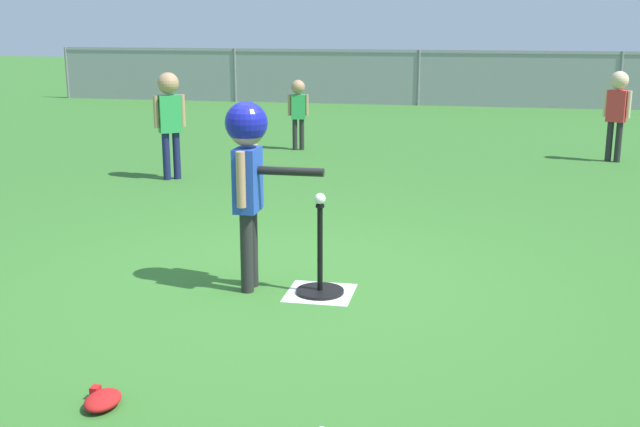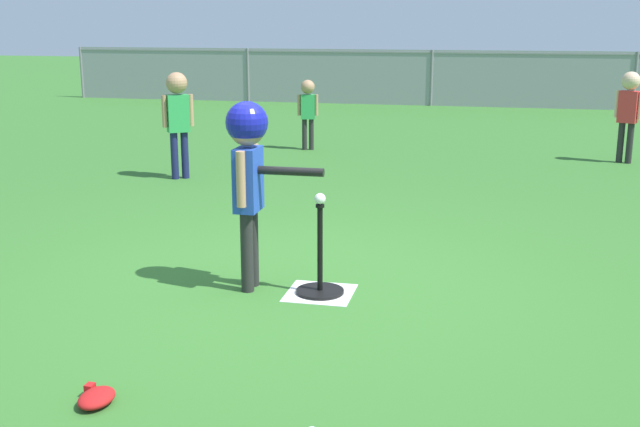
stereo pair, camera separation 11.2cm
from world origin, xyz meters
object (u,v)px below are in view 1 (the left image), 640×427
Objects in this scene: batter_child at (248,157)px; glove_by_plate at (102,400)px; baseball_on_tee at (320,199)px; fielder_deep_right at (298,105)px; fielder_deep_center at (617,104)px; fielder_near_right at (169,111)px; batting_tee at (320,280)px.

glove_by_plate is at bearing -97.22° from batter_child.
baseball_on_tee is 5.90m from fielder_deep_right.
baseball_on_tee is at bearing -115.77° from fielder_deep_center.
fielder_deep_right is (-1.45, 5.72, -0.03)m from baseball_on_tee.
baseball_on_tee is 0.06× the size of fielder_near_right.
glove_by_plate is (-0.22, -1.75, -0.87)m from batter_child.
glove_by_plate is (1.70, -5.18, -0.74)m from fielder_near_right.
fielder_near_right is (-1.93, 3.43, -0.13)m from batter_child.
fielder_deep_right is 4.33× the size of glove_by_plate.
fielder_near_right reaches higher than baseball_on_tee.
batter_child is at bearing 82.78° from glove_by_plate.
baseball_on_tee is 0.33× the size of glove_by_plate.
fielder_deep_right is (-1.45, 5.72, 0.53)m from batting_tee.
batter_child reaches higher than fielder_deep_center.
fielder_deep_center reaches higher than baseball_on_tee.
fielder_deep_right is at bearing 67.44° from fielder_near_right.
baseball_on_tee is 0.08× the size of fielder_deep_right.
batter_child is 1.11× the size of fielder_deep_center.
batter_child reaches higher than fielder_deep_right.
baseball_on_tee is 0.54m from batter_child.
batter_child is at bearing -60.68° from fielder_near_right.
batting_tee is 2.74× the size of glove_by_plate.
fielder_deep_center is at bearing 23.06° from fielder_near_right.
glove_by_plate is at bearing -111.82° from batting_tee.
fielder_near_right is 1.05× the size of fielder_deep_center.
batting_tee is 8.26× the size of baseball_on_tee.
batting_tee is 5.93m from fielder_deep_right.
baseball_on_tee is 4.19m from fielder_near_right.
fielder_deep_center is (4.16, -0.12, 0.12)m from fielder_deep_right.
fielder_near_right is (-2.40, 3.43, 0.68)m from batting_tee.
batter_child reaches higher than batting_tee.
batting_tee is at bearing 68.18° from glove_by_plate.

